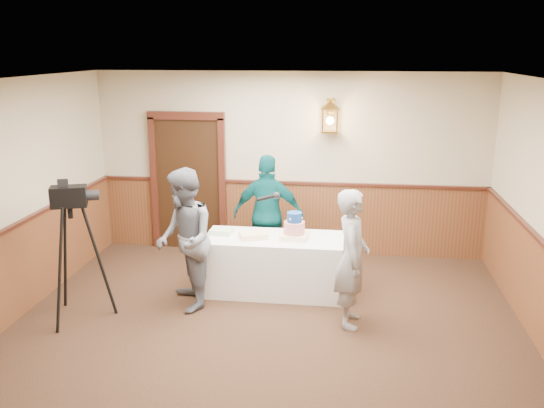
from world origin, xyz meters
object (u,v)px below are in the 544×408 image
Objects in this scene: sheet_cake_yellow at (253,235)px; display_table at (274,264)px; sheet_cake_green at (221,231)px; tv_camera_rig at (75,260)px; tiered_cake at (294,228)px; assistant_p at (268,215)px; baker at (352,258)px; interviewer at (185,240)px.

display_table is at bearing 14.91° from sheet_cake_yellow.
sheet_cake_green is 0.17× the size of tv_camera_rig.
sheet_cake_green is at bearing 175.91° from tiered_cake.
tiered_cake reaches higher than sheet_cake_yellow.
sheet_cake_green is at bearing 50.84° from assistant_p.
tiered_cake is 1.28× the size of sheet_cake_green.
tv_camera_rig is (-1.51, -1.13, -0.06)m from sheet_cake_green.
sheet_cake_yellow is 0.46m from sheet_cake_green.
sheet_cake_yellow is 0.21× the size of tv_camera_rig.
baker reaches higher than sheet_cake_yellow.
display_table is 1.29m from interviewer.
tiered_cake is 0.21× the size of assistant_p.
tiered_cake reaches higher than sheet_cake_green.
sheet_cake_yellow is 1.20× the size of sheet_cake_green.
tv_camera_rig is at bearing 42.57° from assistant_p.
tiered_cake is at bearing -4.05° from display_table.
tv_camera_rig reaches higher than tiered_cake.
baker is at bearing 60.71° from interviewer.
sheet_cake_green is at bearing 175.89° from display_table.
interviewer is at bearing 59.01° from assistant_p.
sheet_cake_green is at bearing 131.93° from interviewer.
sheet_cake_green is 0.16× the size of assistant_p.
interviewer is at bearing -154.54° from tiered_cake.
tv_camera_rig is at bearing -93.51° from interviewer.
assistant_p reaches higher than display_table.
display_table is 0.58m from tiered_cake.
baker is at bearing -30.66° from sheet_cake_yellow.
sheet_cake_green is 1.92m from baker.
sheet_cake_yellow is (-0.53, -0.05, -0.10)m from tiered_cake.
assistant_p is (0.54, 0.62, 0.07)m from sheet_cake_green.
interviewer is 1.55m from assistant_p.
tv_camera_rig is (-3.22, -0.26, -0.09)m from baker.
interviewer is 1.09× the size of tv_camera_rig.
sheet_cake_yellow is 2.20m from tv_camera_rig.
baker is at bearing -39.25° from display_table.
baker reaches higher than tv_camera_rig.
display_table is 5.32× the size of sheet_cake_yellow.
sheet_cake_green is 0.82m from assistant_p.
display_table is 1.03× the size of interviewer.
assistant_p is (0.85, 1.29, -0.02)m from interviewer.
tv_camera_rig is (-2.05, -1.74, -0.13)m from assistant_p.
sheet_cake_green is 0.75m from interviewer.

